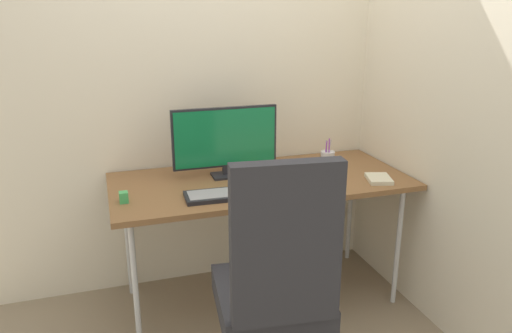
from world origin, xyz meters
The scene contains 11 objects.
ground_plane centered at (0.00, 0.00, 0.00)m, with size 8.00×8.00×0.00m, color gray.
wall_back centered at (0.00, 0.40, 1.40)m, with size 3.28×0.04×2.80m, color beige.
wall_side_right centered at (0.85, -0.24, 1.40)m, with size 0.04×2.38×2.80m, color beige.
desk centered at (0.00, 0.00, 0.72)m, with size 1.64×0.75×0.76m.
office_chair centered at (-0.19, -0.79, 0.57)m, with size 0.60×0.62×1.15m.
monitor centered at (-0.17, 0.11, 0.97)m, with size 0.60×0.13×0.39m.
keyboard centered at (-0.25, -0.21, 0.77)m, with size 0.44×0.19×0.02m.
mouse centered at (0.14, -0.14, 0.77)m, with size 0.07×0.10×0.03m, color gray.
pen_holder centered at (0.45, 0.09, 0.80)m, with size 0.08×0.08×0.18m.
notebook centered at (0.61, -0.23, 0.77)m, with size 0.12×0.17×0.02m, color beige.
desk_clamp_accessory centered at (-0.75, -0.13, 0.78)m, with size 0.04×0.04×0.06m, color #3FAD59.
Camera 1 is at (-0.82, -2.47, 1.65)m, focal length 34.54 mm.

